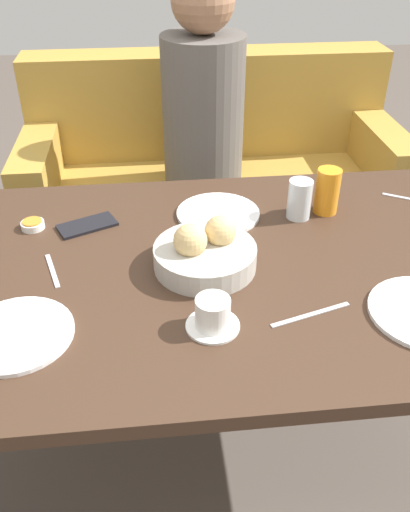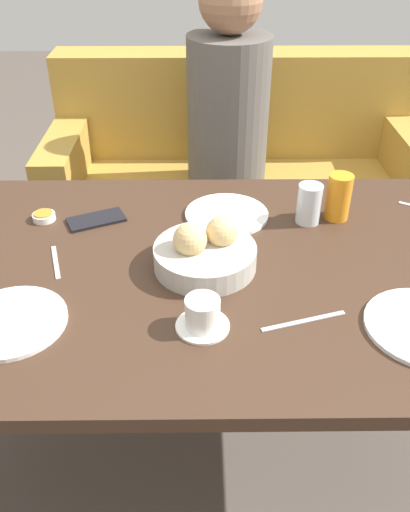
{
  "view_description": "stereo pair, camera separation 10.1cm",
  "coord_description": "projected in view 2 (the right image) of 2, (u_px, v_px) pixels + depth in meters",
  "views": [
    {
      "loc": [
        -0.12,
        -1.05,
        1.46
      ],
      "look_at": [
        -0.01,
        -0.01,
        0.74
      ],
      "focal_mm": 38.0,
      "sensor_mm": 36.0,
      "label": 1
    },
    {
      "loc": [
        -0.02,
        -1.05,
        1.46
      ],
      "look_at": [
        -0.01,
        -0.01,
        0.74
      ],
      "focal_mm": 38.0,
      "sensor_mm": 36.0,
      "label": 2
    }
  ],
  "objects": [
    {
      "name": "juice_glass",
      "position": [
        339.0,
        197.0,
        1.44
      ],
      "size": [
        0.07,
        0.07,
        0.13
      ],
      "color": "orange",
      "rests_on": "dining_table"
    },
    {
      "name": "knife_silver",
      "position": [
        304.0,
        321.0,
        1.12
      ],
      "size": [
        0.18,
        0.07,
        0.0
      ],
      "color": "#B7B7BC",
      "rests_on": "dining_table"
    },
    {
      "name": "cell_phone",
      "position": [
        96.0,
        220.0,
        1.46
      ],
      "size": [
        0.17,
        0.13,
        0.01
      ],
      "color": "black",
      "rests_on": "dining_table"
    },
    {
      "name": "ground_plane",
      "position": [
        207.0,
        451.0,
        1.7
      ],
      "size": [
        10.0,
        10.0,
        0.0
      ],
      "primitive_type": "plane",
      "color": "#564C44"
    },
    {
      "name": "plate_far_center",
      "position": [
        227.0,
        214.0,
        1.48
      ],
      "size": [
        0.23,
        0.23,
        0.01
      ],
      "color": "white",
      "rests_on": "dining_table"
    },
    {
      "name": "jam_bowl_honey",
      "position": [
        44.0,
        216.0,
        1.46
      ],
      "size": [
        0.06,
        0.06,
        0.02
      ],
      "color": "white",
      "rests_on": "dining_table"
    },
    {
      "name": "couch",
      "position": [
        236.0,
        192.0,
        2.45
      ],
      "size": [
        1.58,
        0.7,
        0.88
      ],
      "color": "#B28938",
      "rests_on": "ground_plane"
    },
    {
      "name": "bread_basket",
      "position": [
        205.0,
        252.0,
        1.27
      ],
      "size": [
        0.24,
        0.24,
        0.12
      ],
      "color": "#B2ADA3",
      "rests_on": "dining_table"
    },
    {
      "name": "dining_table",
      "position": [
        207.0,
        292.0,
        1.34
      ],
      "size": [
        1.57,
        0.91,
        0.71
      ],
      "color": "#3D281C",
      "rests_on": "ground_plane"
    },
    {
      "name": "plate_near_left",
      "position": [
        11.0,
        322.0,
        1.12
      ],
      "size": [
        0.23,
        0.23,
        0.01
      ],
      "color": "white",
      "rests_on": "dining_table"
    },
    {
      "name": "coffee_cup",
      "position": [
        203.0,
        315.0,
        1.09
      ],
      "size": [
        0.11,
        0.11,
        0.07
      ],
      "color": "white",
      "rests_on": "dining_table"
    },
    {
      "name": "seated_person",
      "position": [
        227.0,
        159.0,
        2.2
      ],
      "size": [
        0.31,
        0.41,
        1.25
      ],
      "color": "#23232D",
      "rests_on": "ground_plane"
    },
    {
      "name": "spoon_coffee",
      "position": [
        56.0,
        262.0,
        1.3
      ],
      "size": [
        0.05,
        0.14,
        0.0
      ],
      "color": "#B7B7BC",
      "rests_on": "dining_table"
    },
    {
      "name": "water_tumbler",
      "position": [
        309.0,
        204.0,
        1.43
      ],
      "size": [
        0.06,
        0.06,
        0.11
      ],
      "color": "silver",
      "rests_on": "dining_table"
    }
  ]
}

